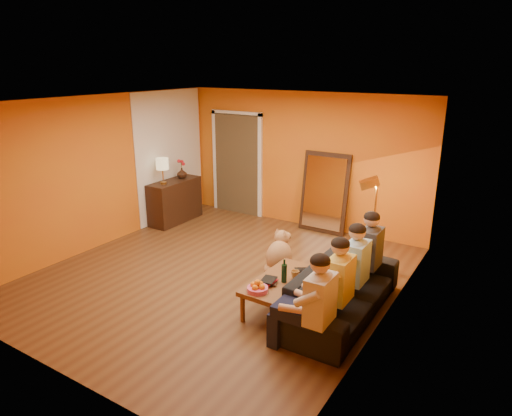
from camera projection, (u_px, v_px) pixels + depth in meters
The scene contains 27 objects.
room_shell at pixel (232, 188), 6.88m from camera, with size 5.00×5.50×2.60m.
white_accent at pixel (170, 156), 9.25m from camera, with size 0.02×1.90×2.58m, color white.
doorway_recess at pixel (240, 164), 9.70m from camera, with size 1.06×0.30×2.10m, color #3F2D19.
door_jamb_left at pixel (215, 162), 9.89m from camera, with size 0.08×0.06×2.20m, color white.
door_jamb_right at pixel (260, 168), 9.32m from camera, with size 0.08×0.06×2.20m, color white.
door_header at pixel (236, 113), 9.28m from camera, with size 1.22×0.06×0.08m, color white.
mirror_frame at pixel (325, 193), 8.59m from camera, with size 0.92×0.06×1.52m, color #321B10.
mirror_glass at pixel (324, 193), 8.56m from camera, with size 0.78×0.02×1.36m, color white.
sideboard at pixel (175, 201), 9.23m from camera, with size 0.44×1.18×0.85m, color #321B10.
table_lamp at pixel (163, 171), 8.78m from camera, with size 0.24×0.24×0.51m, color beige, non-canonical shape.
sofa at pixel (342, 291), 5.82m from camera, with size 0.85×2.19×0.64m, color black.
coffee_table at pixel (282, 294), 5.97m from camera, with size 0.62×1.22×0.42m, color brown, non-canonical shape.
floor_lamp at pixel (374, 226), 6.97m from camera, with size 0.30×0.24×1.44m, color #BB8537, non-canonical shape.
dog at pixel (279, 254), 6.87m from camera, with size 0.39×0.60×0.71m, color #A66D4B, non-canonical shape.
person_far_left at pixel (320, 308), 4.86m from camera, with size 0.70×0.44×1.22m, color beige, non-canonical shape.
person_mid_left at pixel (339, 287), 5.30m from camera, with size 0.70×0.44×1.22m, color gold, non-canonical shape.
person_mid_right at pixel (356, 270), 5.75m from camera, with size 0.70×0.44×1.22m, color #9BC8F0, non-canonical shape.
person_far_right at pixel (370, 255), 6.19m from camera, with size 0.70×0.44×1.22m, color #323237, non-canonical shape.
fruit_bowl at pixel (258, 286), 5.57m from camera, with size 0.26×0.26×0.16m, color #D74C7D, non-canonical shape.
wine_bottle at pixel (284, 271), 5.80m from camera, with size 0.07×0.07×0.31m, color black.
tumbler at pixel (295, 274), 5.93m from camera, with size 0.11×0.11×0.10m, color #B27F3F.
laptop at pixel (307, 272), 6.10m from camera, with size 0.32×0.21×0.03m, color black.
book_lower at pixel (263, 281), 5.83m from camera, with size 0.19×0.25×0.02m, color #321B10.
book_mid at pixel (264, 280), 5.83m from camera, with size 0.16×0.22×0.02m, color red.
book_upper at pixel (262, 279), 5.81m from camera, with size 0.17×0.23×0.02m, color black.
vase at pixel (182, 173), 9.27m from camera, with size 0.20×0.20×0.21m, color #321B10.
flowers at pixel (181, 163), 9.21m from camera, with size 0.17×0.17×0.39m, color red, non-canonical shape.
Camera 1 is at (3.83, -5.08, 3.10)m, focal length 32.00 mm.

